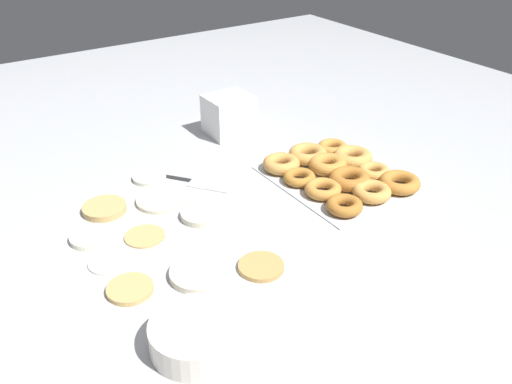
% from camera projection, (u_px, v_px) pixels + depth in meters
% --- Properties ---
extents(ground_plane, '(3.00, 3.00, 0.00)m').
position_uv_depth(ground_plane, '(209.00, 221.00, 1.23)').
color(ground_plane, '#B2B5BA').
extents(pancake_0, '(0.12, 0.12, 0.01)m').
position_uv_depth(pancake_0, '(200.00, 273.00, 1.06)').
color(pancake_0, beige).
rests_on(pancake_0, ground_plane).
extents(pancake_1, '(0.09, 0.09, 0.01)m').
position_uv_depth(pancake_1, '(145.00, 235.00, 1.18)').
color(pancake_1, tan).
rests_on(pancake_1, ground_plane).
extents(pancake_2, '(0.10, 0.10, 0.02)m').
position_uv_depth(pancake_2, '(104.00, 208.00, 1.26)').
color(pancake_2, tan).
rests_on(pancake_2, ground_plane).
extents(pancake_3, '(0.12, 0.12, 0.01)m').
position_uv_depth(pancake_3, '(161.00, 200.00, 1.30)').
color(pancake_3, beige).
rests_on(pancake_3, ground_plane).
extents(pancake_4, '(0.09, 0.09, 0.01)m').
position_uv_depth(pancake_4, '(91.00, 237.00, 1.17)').
color(pancake_4, silver).
rests_on(pancake_4, ground_plane).
extents(pancake_5, '(0.10, 0.10, 0.01)m').
position_uv_depth(pancake_5, '(202.00, 214.00, 1.24)').
color(pancake_5, beige).
rests_on(pancake_5, ground_plane).
extents(pancake_6, '(0.09, 0.09, 0.01)m').
position_uv_depth(pancake_6, '(130.00, 289.00, 1.02)').
color(pancake_6, tan).
rests_on(pancake_6, ground_plane).
extents(pancake_7, '(0.09, 0.09, 0.01)m').
position_uv_depth(pancake_7, '(261.00, 267.00, 1.08)').
color(pancake_7, tan).
rests_on(pancake_7, ground_plane).
extents(pancake_8, '(0.09, 0.09, 0.01)m').
position_uv_depth(pancake_8, '(110.00, 261.00, 1.10)').
color(pancake_8, silver).
rests_on(pancake_8, ground_plane).
extents(pancake_9, '(0.09, 0.09, 0.01)m').
position_uv_depth(pancake_9, '(149.00, 177.00, 1.40)').
color(pancake_9, silver).
rests_on(pancake_9, ground_plane).
extents(donut_tray, '(0.36, 0.30, 0.04)m').
position_uv_depth(donut_tray, '(338.00, 172.00, 1.39)').
color(donut_tray, silver).
rests_on(donut_tray, ground_plane).
extents(batter_bowl, '(0.15, 0.15, 0.05)m').
position_uv_depth(batter_bowl, '(195.00, 336.00, 0.89)').
color(batter_bowl, silver).
rests_on(batter_bowl, ground_plane).
extents(container_stack, '(0.11, 0.13, 0.12)m').
position_uv_depth(container_stack, '(229.00, 115.00, 1.61)').
color(container_stack, white).
rests_on(container_stack, ground_plane).
extents(spatula, '(0.22, 0.18, 0.01)m').
position_uv_depth(spatula, '(201.00, 182.00, 1.38)').
color(spatula, black).
rests_on(spatula, ground_plane).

